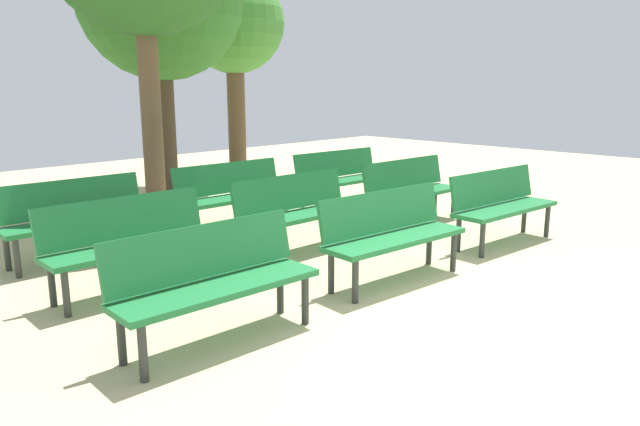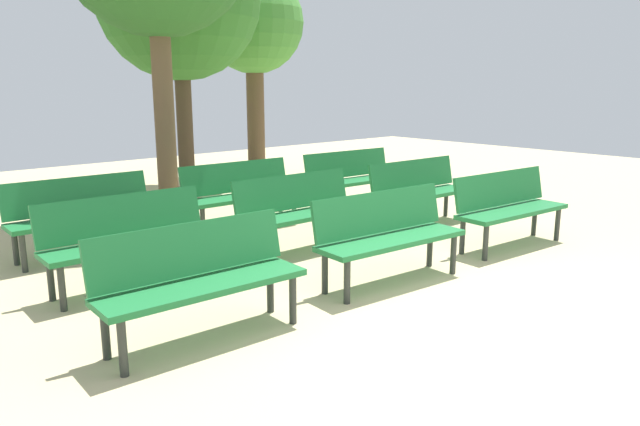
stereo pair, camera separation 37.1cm
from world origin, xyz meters
name	(u,v)px [view 2 (the right image)]	position (x,y,z in m)	size (l,w,h in m)	color
ground_plane	(531,333)	(0.00, 0.00, 0.00)	(24.00, 24.00, 0.00)	#CCB789
bench_r0_c0	(199,274)	(-1.96, 1.65, 0.50)	(1.62, 0.55, 0.87)	#1E7238
bench_r0_c1	(388,231)	(0.08, 1.58, 0.50)	(1.63, 0.61, 0.87)	#1E7238
bench_r0_c2	(508,204)	(2.11, 1.50, 0.50)	(1.63, 0.61, 0.87)	#1E7238
bench_r1_c0	(128,235)	(-1.85, 3.11, 0.50)	(1.62, 0.54, 0.87)	#1E7238
bench_r1_c1	(299,208)	(0.15, 2.99, 0.50)	(1.61, 0.52, 0.87)	#1E7238
bench_r1_c2	(419,188)	(2.18, 2.89, 0.50)	(1.62, 0.54, 0.87)	#1E7238
bench_r2_c0	(82,211)	(-1.78, 4.46, 0.50)	(1.61, 0.53, 0.87)	#1E7238
bench_r2_c1	(241,191)	(0.26, 4.34, 0.50)	(1.62, 0.55, 0.87)	#1E7238
bench_r2_c2	(352,176)	(2.26, 4.26, 0.50)	(1.63, 0.59, 0.87)	#1E7238
tree_2	(254,26)	(3.37, 8.27, 3.03)	(2.06, 2.06, 4.13)	brown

